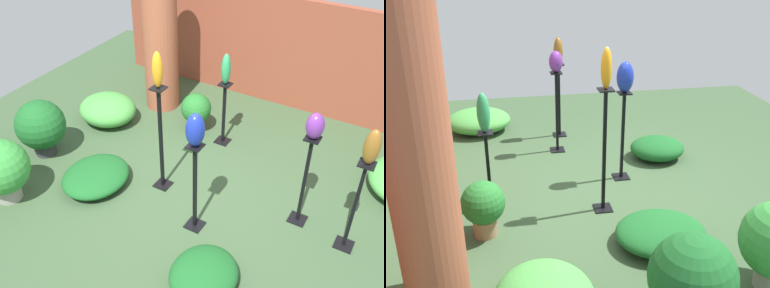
% 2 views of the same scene
% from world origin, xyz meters
% --- Properties ---
extents(ground_plane, '(8.00, 8.00, 0.00)m').
position_xyz_m(ground_plane, '(0.00, 0.00, 0.00)').
color(ground_plane, '#385133').
extents(brick_pillar, '(0.53, 0.53, 2.46)m').
position_xyz_m(brick_pillar, '(-1.52, 1.70, 1.23)').
color(brick_pillar, '#9E5138').
rests_on(brick_pillar, ground).
extents(pedestal_amber, '(0.20, 0.20, 1.42)m').
position_xyz_m(pedestal_amber, '(-0.39, 0.01, 0.66)').
color(pedestal_amber, black).
rests_on(pedestal_amber, ground).
extents(pedestal_jade, '(0.20, 0.20, 0.95)m').
position_xyz_m(pedestal_jade, '(-0.18, 1.26, 0.43)').
color(pedestal_jade, black).
rests_on(pedestal_jade, ground).
extents(pedestal_bronze, '(0.20, 0.20, 1.15)m').
position_xyz_m(pedestal_bronze, '(1.88, 0.19, 0.52)').
color(pedestal_bronze, black).
rests_on(pedestal_bronze, ground).
extents(pedestal_cobalt, '(0.20, 0.20, 1.15)m').
position_xyz_m(pedestal_cobalt, '(0.32, -0.39, 0.52)').
color(pedestal_cobalt, black).
rests_on(pedestal_cobalt, ground).
extents(pedestal_violet, '(0.20, 0.20, 1.17)m').
position_xyz_m(pedestal_violet, '(1.31, 0.30, 0.54)').
color(pedestal_violet, black).
rests_on(pedestal_violet, ground).
extents(art_vase_amber, '(0.12, 0.11, 0.43)m').
position_xyz_m(art_vase_amber, '(-0.39, 0.01, 1.63)').
color(art_vase_amber, orange).
rests_on(art_vase_amber, pedestal_amber).
extents(art_vase_jade, '(0.13, 0.14, 0.43)m').
position_xyz_m(art_vase_jade, '(-0.18, 1.26, 1.16)').
color(art_vase_jade, '#2D9356').
rests_on(art_vase_jade, pedestal_jade).
extents(art_vase_bronze, '(0.16, 0.14, 0.39)m').
position_xyz_m(art_vase_bronze, '(1.88, 0.19, 1.34)').
color(art_vase_bronze, brown).
rests_on(art_vase_bronze, pedestal_bronze).
extents(art_vase_cobalt, '(0.20, 0.21, 0.37)m').
position_xyz_m(art_vase_cobalt, '(0.32, -0.39, 1.33)').
color(art_vase_cobalt, '#192D9E').
rests_on(art_vase_cobalt, pedestal_cobalt).
extents(art_vase_violet, '(0.19, 0.19, 0.30)m').
position_xyz_m(art_vase_violet, '(1.31, 0.30, 1.32)').
color(art_vase_violet, '#6B2D8C').
rests_on(art_vase_violet, pedestal_violet).
extents(potted_plant_front_right, '(0.45, 0.45, 0.60)m').
position_xyz_m(potted_plant_front_right, '(-0.67, 1.32, 0.35)').
color(potted_plant_front_right, '#936B4C').
rests_on(potted_plant_front_right, ground).
extents(potted_plant_mid_right, '(0.68, 0.68, 0.81)m').
position_xyz_m(potted_plant_mid_right, '(-2.19, -0.25, 0.46)').
color(potted_plant_mid_right, '#2D2D33').
rests_on(potted_plant_mid_right, ground).
extents(foliage_bed_east, '(0.68, 0.76, 0.30)m').
position_xyz_m(foliage_bed_east, '(0.81, -1.05, 0.15)').
color(foliage_bed_east, '#195923').
rests_on(foliage_bed_east, ground).
extents(foliage_bed_west, '(0.89, 1.01, 0.36)m').
position_xyz_m(foliage_bed_west, '(2.28, 1.45, 0.18)').
color(foliage_bed_west, '#479942').
rests_on(foliage_bed_west, ground).
extents(foliage_bed_center, '(0.80, 0.91, 0.26)m').
position_xyz_m(foliage_bed_center, '(-1.14, -0.40, 0.13)').
color(foliage_bed_center, '#195923').
rests_on(foliage_bed_center, ground).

